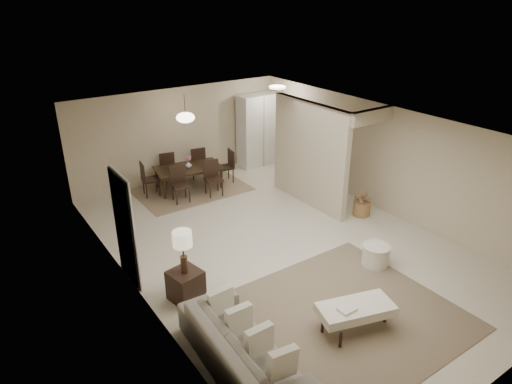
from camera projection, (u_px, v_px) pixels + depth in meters
floor at (280, 245)px, 9.43m from camera, size 9.00×9.00×0.00m
ceiling at (283, 127)px, 8.41m from camera, size 9.00×9.00×0.00m
back_wall at (180, 134)px, 12.29m from camera, size 6.00×0.00×6.00m
left_wall at (134, 232)px, 7.36m from camera, size 0.00×9.00×9.00m
right_wall at (385, 159)px, 10.47m from camera, size 0.00×9.00×9.00m
partition at (309, 154)px, 10.79m from camera, size 0.15×2.50×2.50m
doorway at (124, 229)px, 7.92m from camera, size 0.04×0.90×2.04m
pantry_cabinet at (258, 130)px, 13.33m from camera, size 1.20×0.55×2.10m
flush_light at (277, 87)px, 12.02m from camera, size 0.44×0.44×0.05m
living_rug at (349, 312)px, 7.46m from camera, size 3.20×3.20×0.01m
sofa at (243, 348)px, 6.24m from camera, size 2.43×1.07×0.70m
ottoman_bench at (356, 310)px, 7.00m from camera, size 1.28×0.85×0.42m
side_table at (186, 285)px, 7.68m from camera, size 0.58×0.58×0.54m
table_lamp at (182, 242)px, 7.34m from camera, size 0.32×0.32×0.76m
round_pouf at (376, 255)px, 8.67m from camera, size 0.53×0.53×0.41m
wicker_basket at (361, 208)px, 10.60m from camera, size 0.52×0.52×0.34m
dining_rug at (190, 188)px, 12.06m from camera, size 2.80×2.10×0.01m
dining_table at (189, 178)px, 11.94m from camera, size 1.81×1.20×0.59m
dining_chairs at (189, 173)px, 11.88m from camera, size 2.46×1.93×0.90m
vase at (189, 165)px, 11.79m from camera, size 0.20×0.20×0.16m
yellow_mat at (308, 185)px, 12.25m from camera, size 0.89×0.60×0.01m
pendant_light at (185, 118)px, 11.28m from camera, size 0.46×0.46×0.71m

